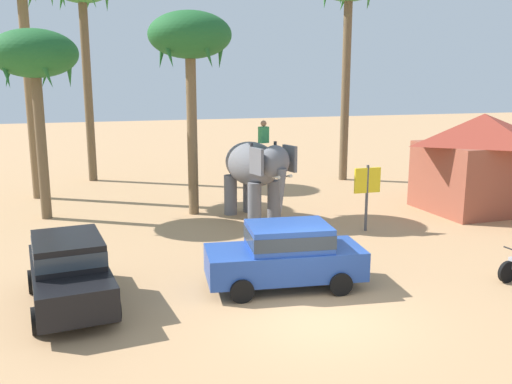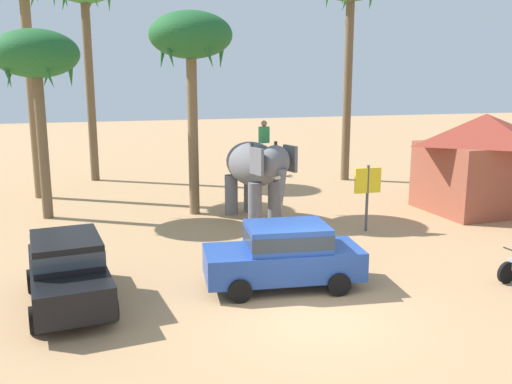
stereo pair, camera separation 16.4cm
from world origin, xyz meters
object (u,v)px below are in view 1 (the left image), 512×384
(car_parked_far_side, at_px, (69,269))
(palm_tree_near_hut, at_px, (34,58))
(palm_tree_left_of_road, at_px, (190,41))
(signboard_yellow, at_px, (367,185))
(elephant_with_mahout, at_px, (255,169))
(roadside_hut, at_px, (481,159))
(car_sedan_foreground, at_px, (286,253))

(car_parked_far_side, distance_m, palm_tree_near_hut, 10.60)
(palm_tree_left_of_road, height_order, signboard_yellow, palm_tree_left_of_road)
(palm_tree_near_hut, bearing_deg, palm_tree_left_of_road, -9.49)
(elephant_with_mahout, relative_size, roadside_hut, 0.78)
(elephant_with_mahout, bearing_deg, signboard_yellow, -39.48)
(palm_tree_left_of_road, bearing_deg, car_sedan_foreground, -84.47)
(car_sedan_foreground, xyz_separation_m, car_parked_far_side, (-5.42, 0.37, 0.00))
(palm_tree_left_of_road, xyz_separation_m, signboard_yellow, (5.47, -4.32, -5.12))
(car_parked_far_side, relative_size, palm_tree_near_hut, 0.59)
(roadside_hut, relative_size, signboard_yellow, 2.15)
(palm_tree_left_of_road, bearing_deg, elephant_with_mahout, -36.37)
(car_sedan_foreground, bearing_deg, signboard_yellow, 42.73)
(car_sedan_foreground, relative_size, signboard_yellow, 1.78)
(elephant_with_mahout, xyz_separation_m, palm_tree_near_hut, (-7.80, 2.51, 4.14))
(palm_tree_left_of_road, distance_m, roadside_hut, 12.69)
(car_parked_far_side, relative_size, roadside_hut, 0.83)
(car_parked_far_side, bearing_deg, signboard_yellow, 21.26)
(car_parked_far_side, xyz_separation_m, signboard_yellow, (10.05, 3.91, 0.76))
(car_sedan_foreground, height_order, signboard_yellow, signboard_yellow)
(car_sedan_foreground, relative_size, elephant_with_mahout, 1.06)
(signboard_yellow, bearing_deg, roadside_hut, 14.10)
(car_sedan_foreground, distance_m, elephant_with_mahout, 7.23)
(roadside_hut, bearing_deg, signboard_yellow, -165.90)
(elephant_with_mahout, distance_m, signboard_yellow, 4.34)
(car_parked_far_side, distance_m, roadside_hut, 16.98)
(car_sedan_foreground, bearing_deg, palm_tree_near_hut, 124.29)
(car_sedan_foreground, relative_size, palm_tree_left_of_road, 0.54)
(car_sedan_foreground, xyz_separation_m, palm_tree_near_hut, (-6.51, 9.55, 5.20))
(car_sedan_foreground, distance_m, palm_tree_left_of_road, 10.45)
(car_parked_far_side, bearing_deg, car_sedan_foreground, -3.92)
(car_parked_far_side, xyz_separation_m, palm_tree_left_of_road, (4.58, 8.23, 5.88))
(elephant_with_mahout, relative_size, palm_tree_left_of_road, 0.51)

